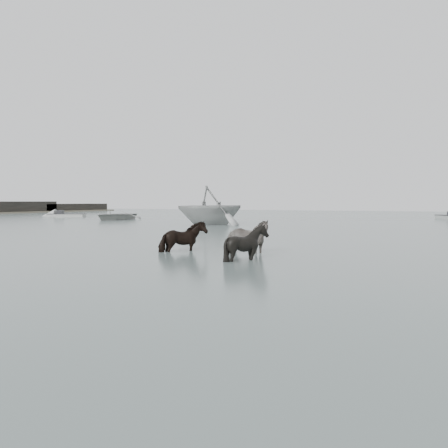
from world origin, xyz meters
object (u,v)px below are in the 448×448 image
Objects in this scene: pony_black at (246,237)px; pony_dark at (184,231)px; rowboat_lead at (115,214)px; pony_pinto at (246,232)px.

pony_dark is at bearing 53.83° from pony_black.
pony_black is 0.27× the size of rowboat_lead.
pony_black is at bearing -102.01° from pony_dark.
pony_black is (0.67, -1.59, -0.02)m from pony_pinto.
rowboat_lead is at bearing 32.05° from pony_black.
pony_pinto is 1.72m from pony_black.
pony_dark reaches higher than pony_black.
pony_pinto is 2.19m from pony_dark.
pony_black is (2.81, -1.12, -0.01)m from pony_dark.
pony_dark is (-2.14, -0.46, -0.01)m from pony_pinto.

